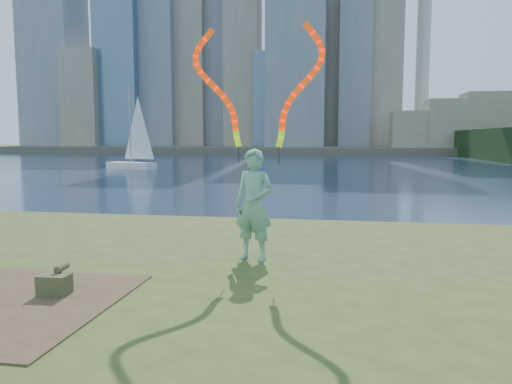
# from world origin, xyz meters

# --- Properties ---
(ground) EXTENTS (320.00, 320.00, 0.00)m
(ground) POSITION_xyz_m (0.00, 0.00, 0.00)
(ground) COLOR #19263F
(ground) RESTS_ON ground
(grassy_knoll) EXTENTS (20.00, 18.00, 0.80)m
(grassy_knoll) POSITION_xyz_m (0.00, -2.30, 0.34)
(grassy_knoll) COLOR #39481A
(grassy_knoll) RESTS_ON ground
(far_shore) EXTENTS (320.00, 40.00, 1.20)m
(far_shore) POSITION_xyz_m (0.00, 95.00, 0.60)
(far_shore) COLOR brown
(far_shore) RESTS_ON ground
(woman_with_ribbons) EXTENTS (2.08, 0.73, 4.25)m
(woman_with_ribbons) POSITION_xyz_m (0.73, -0.34, 2.19)
(woman_with_ribbons) COLOR #127243
(woman_with_ribbons) RESTS_ON grassy_knoll
(canvas_bag) EXTENTS (0.41, 0.47, 0.38)m
(canvas_bag) POSITION_xyz_m (-1.54, -2.75, 0.96)
(canvas_bag) COLOR #424927
(canvas_bag) RESTS_ON grassy_knoll
(sailboat) EXTENTS (5.01, 2.78, 7.58)m
(sailboat) POSITION_xyz_m (-16.83, 34.47, 1.30)
(sailboat) COLOR white
(sailboat) RESTS_ON ground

